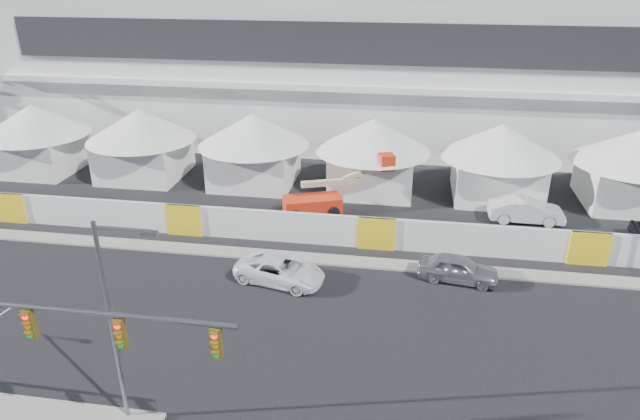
% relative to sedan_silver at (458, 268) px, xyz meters
% --- Properties ---
extents(ground, '(160.00, 160.00, 0.00)m').
position_rel_sedan_silver_xyz_m(ground, '(-10.61, -11.48, -0.73)').
color(ground, black).
rests_on(ground, ground).
extents(far_curb, '(80.00, 1.20, 0.12)m').
position_rel_sedan_silver_xyz_m(far_curb, '(9.39, 1.02, -0.67)').
color(far_curb, gray).
rests_on(far_curb, ground).
extents(stadium, '(80.00, 24.80, 21.98)m').
position_rel_sedan_silver_xyz_m(stadium, '(-1.90, 30.02, 8.72)').
color(stadium, silver).
rests_on(stadium, ground).
extents(tent_row, '(53.40, 8.40, 5.40)m').
position_rel_sedan_silver_xyz_m(tent_row, '(-10.11, 12.52, 2.42)').
color(tent_row, white).
rests_on(tent_row, ground).
extents(hoarding_fence, '(70.00, 0.25, 2.00)m').
position_rel_sedan_silver_xyz_m(hoarding_fence, '(-4.61, 3.02, 0.27)').
color(hoarding_fence, silver).
rests_on(hoarding_fence, ground).
extents(sedan_silver, '(2.32, 4.47, 1.45)m').
position_rel_sedan_silver_xyz_m(sedan_silver, '(0.00, 0.00, 0.00)').
color(sedan_silver, '#A8A9AD').
rests_on(sedan_silver, ground).
extents(pickup_curb, '(3.23, 5.25, 1.36)m').
position_rel_sedan_silver_xyz_m(pickup_curb, '(-9.46, -1.67, -0.05)').
color(pickup_curb, white).
rests_on(pickup_curb, ground).
extents(lot_car_a, '(1.70, 4.83, 1.59)m').
position_rel_sedan_silver_xyz_m(lot_car_a, '(4.88, 8.32, 0.07)').
color(lot_car_a, silver).
rests_on(lot_car_a, ground).
extents(traffic_mast, '(9.83, 0.70, 7.17)m').
position_rel_sedan_silver_xyz_m(traffic_mast, '(-14.99, -14.57, 3.44)').
color(traffic_mast, slate).
rests_on(traffic_mast, median_island).
extents(streetlight_median, '(2.25, 0.23, 8.15)m').
position_rel_sedan_silver_xyz_m(streetlight_median, '(-12.82, -12.28, 4.10)').
color(streetlight_median, gray).
rests_on(streetlight_median, median_island).
extents(boom_lift, '(7.89, 2.99, 3.86)m').
position_rel_sedan_silver_xyz_m(boom_lift, '(-8.52, 7.42, 0.31)').
color(boom_lift, red).
rests_on(boom_lift, ground).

